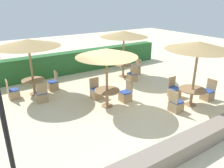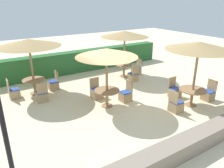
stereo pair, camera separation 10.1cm
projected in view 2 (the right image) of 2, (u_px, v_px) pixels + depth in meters
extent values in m
plane|color=beige|center=(120.00, 109.00, 9.08)|extent=(40.00, 40.00, 0.00)
cube|color=#28602D|center=(68.00, 63.00, 13.24)|extent=(13.00, 0.70, 1.29)
cube|color=gray|center=(185.00, 146.00, 6.33)|extent=(10.00, 0.56, 0.54)
cylinder|color=black|center=(3.00, 127.00, 5.03)|extent=(0.12, 0.12, 3.00)
cylinder|color=#93704C|center=(124.00, 55.00, 12.40)|extent=(0.10, 0.10, 2.56)
cone|color=tan|center=(125.00, 34.00, 11.97)|extent=(2.65, 2.65, 0.32)
cylinder|color=#93704C|center=(124.00, 76.00, 12.86)|extent=(0.48, 0.48, 0.03)
cylinder|color=#93704C|center=(124.00, 71.00, 12.74)|extent=(0.12, 0.12, 0.68)
cylinder|color=#93704C|center=(124.00, 65.00, 12.61)|extent=(0.93, 0.93, 0.04)
cube|color=tan|center=(136.00, 71.00, 13.22)|extent=(0.46, 0.46, 0.40)
cube|color=#2D4CA8|center=(136.00, 67.00, 13.13)|extent=(0.42, 0.42, 0.05)
cube|color=tan|center=(139.00, 62.00, 13.14)|extent=(0.04, 0.46, 0.48)
cube|color=tan|center=(133.00, 77.00, 12.11)|extent=(0.46, 0.46, 0.40)
cube|color=#2D4CA8|center=(133.00, 73.00, 12.03)|extent=(0.42, 0.42, 0.05)
cube|color=tan|center=(136.00, 70.00, 11.77)|extent=(0.46, 0.04, 0.48)
cylinder|color=#93704C|center=(195.00, 76.00, 8.89)|extent=(0.10, 0.10, 2.65)
cone|color=tan|center=(199.00, 46.00, 8.44)|extent=(2.62, 2.62, 0.32)
cylinder|color=#93704C|center=(191.00, 105.00, 9.36)|extent=(0.48, 0.48, 0.03)
cylinder|color=#93704C|center=(192.00, 98.00, 9.24)|extent=(0.12, 0.12, 0.69)
cylinder|color=#93704C|center=(193.00, 90.00, 9.11)|extent=(1.11, 1.11, 0.04)
cube|color=tan|center=(208.00, 96.00, 9.78)|extent=(0.46, 0.46, 0.40)
cube|color=#2D4CA8|center=(208.00, 91.00, 9.70)|extent=(0.42, 0.42, 0.05)
cube|color=tan|center=(212.00, 85.00, 9.71)|extent=(0.04, 0.46, 0.48)
cube|color=tan|center=(175.00, 93.00, 10.08)|extent=(0.46, 0.46, 0.40)
cube|color=#2D4CA8|center=(175.00, 89.00, 10.00)|extent=(0.42, 0.42, 0.05)
cube|color=tan|center=(172.00, 82.00, 10.07)|extent=(0.46, 0.04, 0.48)
cube|color=tan|center=(176.00, 107.00, 8.78)|extent=(0.46, 0.46, 0.40)
cube|color=#2D4CA8|center=(176.00, 102.00, 8.70)|extent=(0.42, 0.42, 0.05)
cube|color=tan|center=(173.00, 97.00, 8.50)|extent=(0.04, 0.46, 0.48)
cylinder|color=#93704C|center=(32.00, 68.00, 10.06)|extent=(0.10, 0.10, 2.54)
cone|color=tan|center=(28.00, 43.00, 9.63)|extent=(2.85, 2.85, 0.32)
cylinder|color=#93704C|center=(35.00, 93.00, 10.52)|extent=(0.48, 0.48, 0.03)
cylinder|color=#93704C|center=(35.00, 87.00, 10.40)|extent=(0.12, 0.12, 0.68)
cylinder|color=#93704C|center=(34.00, 80.00, 10.27)|extent=(1.05, 1.05, 0.04)
cube|color=tan|center=(15.00, 94.00, 9.99)|extent=(0.46, 0.46, 0.40)
cube|color=#2D4CA8|center=(14.00, 89.00, 9.91)|extent=(0.42, 0.42, 0.05)
cube|color=tan|center=(8.00, 85.00, 9.71)|extent=(0.04, 0.46, 0.48)
cube|color=tan|center=(42.00, 97.00, 9.67)|extent=(0.46, 0.46, 0.40)
cube|color=#2D4CA8|center=(41.00, 92.00, 9.59)|extent=(0.42, 0.42, 0.05)
cube|color=tan|center=(42.00, 88.00, 9.33)|extent=(0.46, 0.04, 0.48)
cube|color=tan|center=(53.00, 86.00, 10.95)|extent=(0.46, 0.46, 0.40)
cube|color=#2D4CA8|center=(53.00, 81.00, 10.87)|extent=(0.42, 0.42, 0.05)
cube|color=tan|center=(56.00, 76.00, 10.88)|extent=(0.04, 0.46, 0.48)
cylinder|color=#93704C|center=(107.00, 80.00, 8.87)|extent=(0.10, 0.10, 2.40)
cone|color=tan|center=(107.00, 53.00, 8.46)|extent=(2.47, 2.47, 0.32)
cylinder|color=#93704C|center=(107.00, 106.00, 9.30)|extent=(0.48, 0.48, 0.03)
cylinder|color=#93704C|center=(107.00, 99.00, 9.18)|extent=(0.12, 0.12, 0.69)
cylinder|color=#93704C|center=(107.00, 91.00, 9.04)|extent=(1.05, 1.05, 0.04)
cube|color=tan|center=(125.00, 97.00, 9.69)|extent=(0.46, 0.46, 0.40)
cube|color=#2D4CA8|center=(125.00, 92.00, 9.61)|extent=(0.42, 0.42, 0.05)
cube|color=tan|center=(129.00, 86.00, 9.62)|extent=(0.04, 0.46, 0.48)
cube|color=tan|center=(97.00, 94.00, 9.99)|extent=(0.46, 0.46, 0.40)
cube|color=#2D4CA8|center=(97.00, 89.00, 9.91)|extent=(0.42, 0.42, 0.05)
cube|color=tan|center=(94.00, 83.00, 9.98)|extent=(0.46, 0.04, 0.48)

